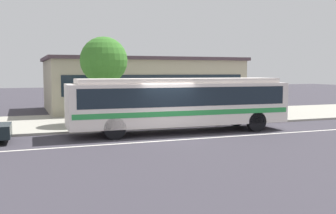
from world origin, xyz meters
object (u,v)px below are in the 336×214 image
transit_bus (180,101)px  bus_stop_sign (236,95)px  street_tree_near_stop (104,61)px  pedestrian_waiting_near_sign (97,108)px

transit_bus → bus_stop_sign: bearing=22.7°
bus_stop_sign → street_tree_near_stop: street_tree_near_stop is taller
pedestrian_waiting_near_sign → bus_stop_sign: (7.86, -1.05, 0.55)m
transit_bus → street_tree_near_stop: (-3.02, 3.88, 2.04)m
pedestrian_waiting_near_sign → street_tree_near_stop: 2.80m
pedestrian_waiting_near_sign → street_tree_near_stop: (0.63, 1.07, 2.50)m
pedestrian_waiting_near_sign → bus_stop_sign: bus_stop_sign is taller
street_tree_near_stop → transit_bus: bearing=-52.2°
bus_stop_sign → street_tree_near_stop: (-7.23, 2.12, 1.95)m
transit_bus → pedestrian_waiting_near_sign: transit_bus is taller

